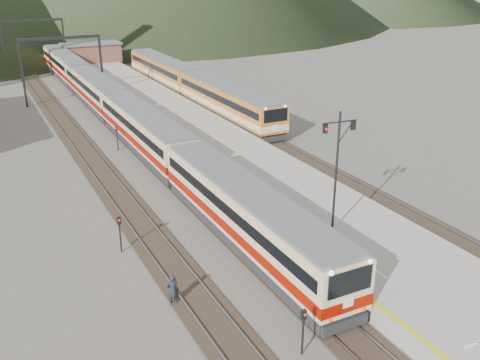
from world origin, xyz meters
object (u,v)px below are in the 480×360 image
worker (173,290)px  main_train (116,107)px  second_train (191,83)px  signal_mast (337,160)px

worker → main_train: bearing=-90.3°
main_train → second_train: 13.57m
signal_mast → worker: (-10.65, -1.43, -4.58)m
signal_mast → worker: bearing=-172.3°
main_train → worker: main_train is taller
main_train → second_train: second_train is taller
second_train → main_train: bearing=-147.9°
second_train → signal_mast: bearing=-100.1°
signal_mast → main_train: bearing=98.0°
signal_mast → worker: 11.68m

